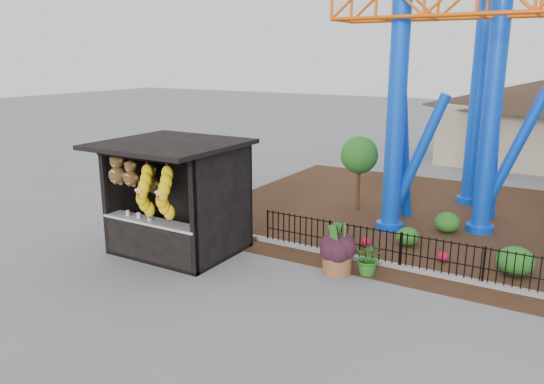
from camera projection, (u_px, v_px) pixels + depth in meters
The scene contains 9 objects.
ground at pixel (245, 288), 12.57m from camera, with size 120.00×120.00×0.00m, color slate.
mulch_bed at pixel (484, 225), 17.23m from camera, with size 18.00×12.00×0.02m, color #331E11.
curb at pixel (448, 277), 13.06m from camera, with size 18.00×0.18×0.12m, color gray.
prize_booth at pixel (172, 200), 14.43m from camera, with size 3.50×3.40×3.12m.
picket_fence at pixel (488, 267), 12.50m from camera, with size 12.20×0.06×1.00m, color black, non-canonical shape.
terracotta_planter at pixel (337, 262), 13.37m from camera, with size 0.73×0.73×0.57m, color brown.
planter_foliage at pixel (338, 240), 13.22m from camera, with size 0.70×0.70×0.64m, color black.
potted_plant at pixel (369, 258), 13.22m from camera, with size 0.80×0.69×0.88m, color #245A1A.
landscaping at pixel (507, 249), 14.22m from camera, with size 8.76×3.40×0.73m.
Camera 1 is at (6.50, -9.64, 5.34)m, focal length 35.00 mm.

